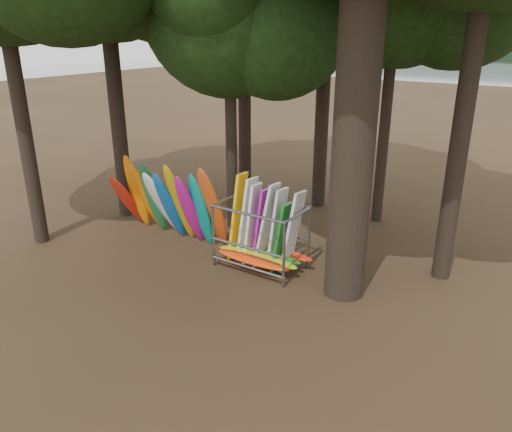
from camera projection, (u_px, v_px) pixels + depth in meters
The scene contains 5 objects.
ground at pixel (215, 268), 15.71m from camera, with size 120.00×120.00×0.00m, color #47331E.
lake at pixel (510, 87), 62.41m from camera, with size 160.00×160.00×0.00m, color gray.
oak_5 at pixel (229, 9), 16.34m from camera, with size 6.63×6.63×10.55m.
kayak_row at pixel (167, 202), 17.45m from camera, with size 4.71×1.77×3.13m.
storage_rack at pixel (261, 238), 15.48m from camera, with size 3.18×1.52×2.91m.
Camera 1 is at (8.88, -11.02, 7.14)m, focal length 35.00 mm.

